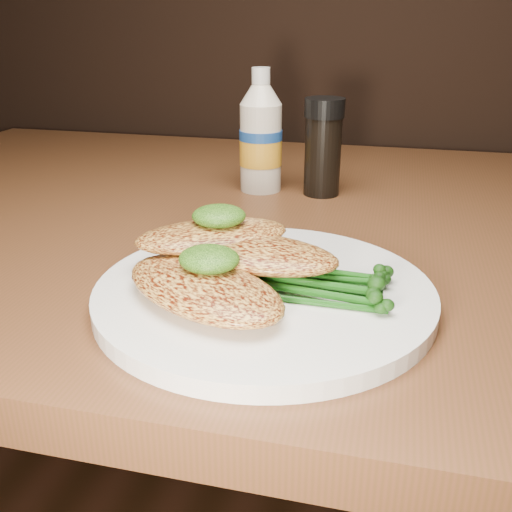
% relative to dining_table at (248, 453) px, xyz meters
% --- Properties ---
extents(dining_table, '(1.20, 0.80, 0.75)m').
position_rel_dining_table_xyz_m(dining_table, '(0.00, 0.00, 0.00)').
color(dining_table, '#503018').
rests_on(dining_table, floor).
extents(plate, '(0.28, 0.28, 0.01)m').
position_rel_dining_table_xyz_m(plate, '(0.08, -0.23, 0.38)').
color(plate, white).
rests_on(plate, dining_table).
extents(chicken_front, '(0.17, 0.15, 0.02)m').
position_rel_dining_table_xyz_m(chicken_front, '(0.04, -0.27, 0.40)').
color(chicken_front, gold).
rests_on(chicken_front, plate).
extents(chicken_mid, '(0.16, 0.09, 0.02)m').
position_rel_dining_table_xyz_m(chicken_mid, '(0.06, -0.21, 0.41)').
color(chicken_mid, gold).
rests_on(chicken_mid, plate).
extents(chicken_back, '(0.15, 0.13, 0.02)m').
position_rel_dining_table_xyz_m(chicken_back, '(0.02, -0.20, 0.42)').
color(chicken_back, gold).
rests_on(chicken_back, plate).
extents(pesto_front, '(0.06, 0.05, 0.02)m').
position_rel_dining_table_xyz_m(pesto_front, '(0.04, -0.26, 0.42)').
color(pesto_front, black).
rests_on(pesto_front, chicken_front).
extents(pesto_back, '(0.06, 0.05, 0.02)m').
position_rel_dining_table_xyz_m(pesto_back, '(0.03, -0.19, 0.43)').
color(pesto_back, black).
rests_on(pesto_back, chicken_back).
extents(broccolini_bundle, '(0.16, 0.13, 0.02)m').
position_rel_dining_table_xyz_m(broccolini_bundle, '(0.12, -0.23, 0.40)').
color(broccolini_bundle, '#144B10').
rests_on(broccolini_bundle, plate).
extents(mayo_bottle, '(0.07, 0.07, 0.16)m').
position_rel_dining_table_xyz_m(mayo_bottle, '(-0.00, 0.09, 0.45)').
color(mayo_bottle, beige).
rests_on(mayo_bottle, dining_table).
extents(pepper_grinder, '(0.06, 0.06, 0.12)m').
position_rel_dining_table_xyz_m(pepper_grinder, '(0.08, 0.09, 0.44)').
color(pepper_grinder, black).
rests_on(pepper_grinder, dining_table).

